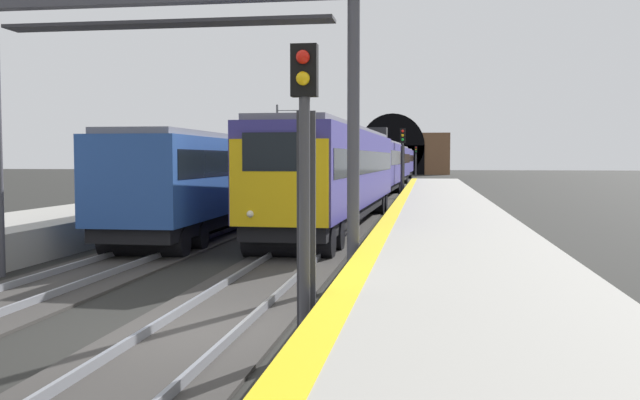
{
  "coord_description": "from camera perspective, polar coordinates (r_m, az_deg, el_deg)",
  "views": [
    {
      "loc": [
        -11.02,
        -3.72,
        2.92
      ],
      "look_at": [
        14.15,
        0.12,
        1.39
      ],
      "focal_mm": 39.56,
      "sensor_mm": 36.0,
      "label": 1
    }
  ],
  "objects": [
    {
      "name": "platform_right_edge_strip",
      "position": [
        11.25,
        2.44,
        -6.51
      ],
      "size": [
        112.0,
        0.5,
        0.01
      ],
      "primitive_type": "cube",
      "color": "yellow",
      "rests_on": "platform_right"
    },
    {
      "name": "tunnel_portal",
      "position": [
        123.5,
        5.89,
        3.75
      ],
      "size": [
        2.47,
        19.67,
        11.01
      ],
      "color": "brown",
      "rests_on": "ground_plane"
    },
    {
      "name": "train_main_approaching",
      "position": [
        60.67,
        5.16,
        2.91
      ],
      "size": [
        84.14,
        3.44,
        5.06
      ],
      "rotation": [
        0.0,
        0.0,
        3.11
      ],
      "color": "navy",
      "rests_on": "ground_plane"
    },
    {
      "name": "ground_plane",
      "position": [
        11.99,
        -9.85,
        -10.72
      ],
      "size": [
        320.0,
        320.0,
        0.0
      ],
      "primitive_type": "plane",
      "color": "black"
    },
    {
      "name": "track_main_line",
      "position": [
        11.98,
        -9.85,
        -10.52
      ],
      "size": [
        160.0,
        2.78,
        0.21
      ],
      "color": "#383533",
      "rests_on": "ground_plane"
    },
    {
      "name": "railway_signal_far",
      "position": [
        108.85,
        7.76,
        3.37
      ],
      "size": [
        0.39,
        0.38,
        4.69
      ],
      "rotation": [
        0.0,
        0.0,
        3.14
      ],
      "color": "#38383D",
      "rests_on": "ground_plane"
    },
    {
      "name": "railway_signal_near",
      "position": [
        10.22,
        -1.24,
        2.17
      ],
      "size": [
        0.39,
        0.38,
        4.55
      ],
      "rotation": [
        0.0,
        0.0,
        3.14
      ],
      "color": "#38383D",
      "rests_on": "ground_plane"
    },
    {
      "name": "train_adjacent_platform",
      "position": [
        48.94,
        -1.11,
        2.56
      ],
      "size": [
        60.44,
        3.1,
        4.68
      ],
      "rotation": [
        0.0,
        0.0,
        0.01
      ],
      "color": "#264C99",
      "rests_on": "ground_plane"
    },
    {
      "name": "overhead_signal_gantry",
      "position": [
        17.05,
        -12.31,
        11.05
      ],
      "size": [
        0.7,
        9.01,
        6.82
      ],
      "color": "#3F3F47",
      "rests_on": "ground_plane"
    },
    {
      "name": "platform_right",
      "position": [
        11.31,
        12.09,
        -9.08
      ],
      "size": [
        112.0,
        4.27,
        0.97
      ],
      "primitive_type": "cube",
      "color": "#9E9B93",
      "rests_on": "ground_plane"
    },
    {
      "name": "railway_signal_mid",
      "position": [
        50.57,
        6.69,
        3.55
      ],
      "size": [
        0.39,
        0.38,
        5.02
      ],
      "rotation": [
        0.0,
        0.0,
        3.14
      ],
      "color": "#38383D",
      "rests_on": "ground_plane"
    },
    {
      "name": "catenary_mast_far",
      "position": [
        72.52,
        -3.44,
        4.52
      ],
      "size": [
        0.22,
        2.46,
        8.35
      ],
      "color": "#595B60",
      "rests_on": "ground_plane"
    }
  ]
}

